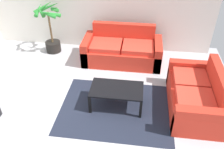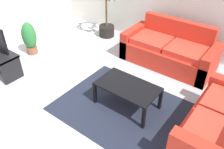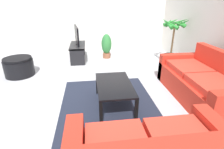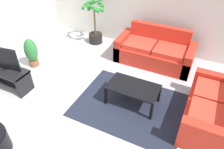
{
  "view_description": "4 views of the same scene",
  "coord_description": "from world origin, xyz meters",
  "px_view_note": "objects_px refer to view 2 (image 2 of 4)",
  "views": [
    {
      "loc": [
        1.14,
        -2.97,
        3.34
      ],
      "look_at": [
        0.64,
        0.8,
        0.61
      ],
      "focal_mm": 38.24,
      "sensor_mm": 36.0,
      "label": 1
    },
    {
      "loc": [
        2.39,
        -1.99,
        2.8
      ],
      "look_at": [
        0.53,
        0.47,
        0.63
      ],
      "focal_mm": 37.73,
      "sensor_mm": 36.0,
      "label": 2
    },
    {
      "loc": [
        3.44,
        0.19,
        1.78
      ],
      "look_at": [
        0.35,
        0.61,
        0.44
      ],
      "focal_mm": 28.23,
      "sensor_mm": 36.0,
      "label": 3
    },
    {
      "loc": [
        1.79,
        -2.51,
        3.19
      ],
      "look_at": [
        0.28,
        0.6,
        0.57
      ],
      "focal_mm": 34.2,
      "sensor_mm": 36.0,
      "label": 4
    }
  ],
  "objects_px": {
    "couch_main": "(169,51)",
    "coffee_table": "(128,88)",
    "potted_palm": "(106,14)",
    "potted_plant_small": "(29,38)",
    "couch_loveseat": "(224,129)"
  },
  "relations": [
    {
      "from": "couch_loveseat",
      "to": "potted_palm",
      "type": "height_order",
      "value": "potted_palm"
    },
    {
      "from": "couch_main",
      "to": "couch_loveseat",
      "type": "bearing_deg",
      "value": -44.37
    },
    {
      "from": "potted_palm",
      "to": "potted_plant_small",
      "type": "distance_m",
      "value": 1.99
    },
    {
      "from": "coffee_table",
      "to": "potted_plant_small",
      "type": "relative_size",
      "value": 1.33
    },
    {
      "from": "couch_loveseat",
      "to": "potted_plant_small",
      "type": "height_order",
      "value": "couch_loveseat"
    },
    {
      "from": "couch_main",
      "to": "coffee_table",
      "type": "xyz_separation_m",
      "value": [
        0.06,
        -1.69,
        0.08
      ]
    },
    {
      "from": "couch_main",
      "to": "potted_palm",
      "type": "height_order",
      "value": "potted_palm"
    },
    {
      "from": "potted_palm",
      "to": "potted_plant_small",
      "type": "xyz_separation_m",
      "value": [
        -0.82,
        -1.8,
        -0.2
      ]
    },
    {
      "from": "couch_main",
      "to": "coffee_table",
      "type": "height_order",
      "value": "couch_main"
    },
    {
      "from": "couch_main",
      "to": "coffee_table",
      "type": "bearing_deg",
      "value": -88.01
    },
    {
      "from": "couch_main",
      "to": "couch_loveseat",
      "type": "relative_size",
      "value": 1.18
    },
    {
      "from": "coffee_table",
      "to": "couch_loveseat",
      "type": "bearing_deg",
      "value": 5.39
    },
    {
      "from": "couch_loveseat",
      "to": "potted_palm",
      "type": "bearing_deg",
      "value": 152.66
    },
    {
      "from": "potted_palm",
      "to": "coffee_table",
      "type": "bearing_deg",
      "value": -44.56
    },
    {
      "from": "couch_loveseat",
      "to": "potted_plant_small",
      "type": "bearing_deg",
      "value": 179.77
    }
  ]
}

